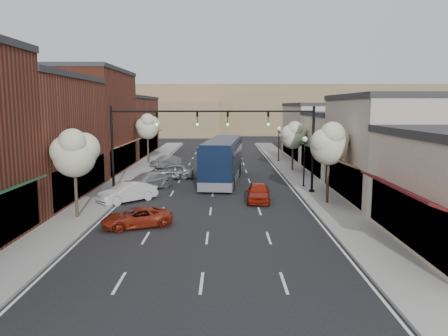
{
  "coord_description": "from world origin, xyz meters",
  "views": [
    {
      "loc": [
        0.89,
        -26.62,
        7.03
      ],
      "look_at": [
        0.91,
        7.2,
        2.2
      ],
      "focal_mm": 35.0,
      "sensor_mm": 36.0,
      "label": 1
    }
  ],
  "objects_px": {
    "signal_mast_right": "(283,136)",
    "tree_right_near": "(330,143)",
    "tree_right_far": "(294,135)",
    "lamp_post_far": "(279,138)",
    "signal_mast_left": "(142,136)",
    "coach_bus": "(223,160)",
    "parked_car_b": "(127,192)",
    "red_hatchback": "(259,192)",
    "parked_car_e": "(166,161)",
    "tree_left_near": "(75,152)",
    "lamp_post_near": "(304,153)",
    "parked_car_c": "(147,181)",
    "parked_car_a": "(137,218)",
    "parked_car_d": "(171,171)",
    "tree_left_far": "(148,126)"
  },
  "relations": [
    {
      "from": "signal_mast_left",
      "to": "signal_mast_right",
      "type": "bearing_deg",
      "value": 0.0
    },
    {
      "from": "lamp_post_near",
      "to": "red_hatchback",
      "type": "distance_m",
      "value": 7.35
    },
    {
      "from": "tree_left_far",
      "to": "lamp_post_near",
      "type": "xyz_separation_m",
      "value": [
        16.05,
        -15.44,
        -1.6
      ]
    },
    {
      "from": "signal_mast_right",
      "to": "tree_right_near",
      "type": "bearing_deg",
      "value": -56.09
    },
    {
      "from": "signal_mast_right",
      "to": "parked_car_c",
      "type": "relative_size",
      "value": 1.69
    },
    {
      "from": "tree_right_far",
      "to": "parked_car_a",
      "type": "height_order",
      "value": "tree_right_far"
    },
    {
      "from": "signal_mast_left",
      "to": "parked_car_b",
      "type": "distance_m",
      "value": 5.03
    },
    {
      "from": "tree_right_near",
      "to": "parked_car_a",
      "type": "xyz_separation_m",
      "value": [
        -12.55,
        -5.8,
        -3.88
      ]
    },
    {
      "from": "lamp_post_far",
      "to": "coach_bus",
      "type": "distance_m",
      "value": 15.84
    },
    {
      "from": "parked_car_a",
      "to": "parked_car_e",
      "type": "relative_size",
      "value": 1.04
    },
    {
      "from": "red_hatchback",
      "to": "tree_left_near",
      "type": "bearing_deg",
      "value": -152.0
    },
    {
      "from": "tree_left_near",
      "to": "red_hatchback",
      "type": "height_order",
      "value": "tree_left_near"
    },
    {
      "from": "tree_right_near",
      "to": "lamp_post_near",
      "type": "xyz_separation_m",
      "value": [
        -0.55,
        6.56,
        -1.45
      ]
    },
    {
      "from": "lamp_post_near",
      "to": "red_hatchback",
      "type": "height_order",
      "value": "lamp_post_near"
    },
    {
      "from": "signal_mast_left",
      "to": "coach_bus",
      "type": "height_order",
      "value": "signal_mast_left"
    },
    {
      "from": "parked_car_a",
      "to": "coach_bus",
      "type": "bearing_deg",
      "value": 140.4
    },
    {
      "from": "tree_left_near",
      "to": "parked_car_a",
      "type": "xyz_separation_m",
      "value": [
        4.05,
        -1.8,
        -3.65
      ]
    },
    {
      "from": "lamp_post_far",
      "to": "parked_car_b",
      "type": "relative_size",
      "value": 1.01
    },
    {
      "from": "parked_car_e",
      "to": "tree_right_far",
      "type": "bearing_deg",
      "value": 22.51
    },
    {
      "from": "tree_right_near",
      "to": "lamp_post_far",
      "type": "relative_size",
      "value": 1.34
    },
    {
      "from": "red_hatchback",
      "to": "parked_car_a",
      "type": "relative_size",
      "value": 1.0
    },
    {
      "from": "red_hatchback",
      "to": "parked_car_e",
      "type": "bearing_deg",
      "value": 121.33
    },
    {
      "from": "tree_right_near",
      "to": "parked_car_b",
      "type": "relative_size",
      "value": 1.35
    },
    {
      "from": "tree_left_far",
      "to": "tree_left_near",
      "type": "bearing_deg",
      "value": -90.0
    },
    {
      "from": "signal_mast_left",
      "to": "parked_car_d",
      "type": "relative_size",
      "value": 1.85
    },
    {
      "from": "parked_car_e",
      "to": "lamp_post_far",
      "type": "bearing_deg",
      "value": 54.87
    },
    {
      "from": "tree_right_near",
      "to": "lamp_post_near",
      "type": "height_order",
      "value": "tree_right_near"
    },
    {
      "from": "tree_right_far",
      "to": "red_hatchback",
      "type": "height_order",
      "value": "tree_right_far"
    },
    {
      "from": "coach_bus",
      "to": "parked_car_b",
      "type": "bearing_deg",
      "value": -122.32
    },
    {
      "from": "tree_right_far",
      "to": "coach_bus",
      "type": "height_order",
      "value": "tree_right_far"
    },
    {
      "from": "parked_car_a",
      "to": "parked_car_d",
      "type": "relative_size",
      "value": 0.92
    },
    {
      "from": "lamp_post_far",
      "to": "tree_left_near",
      "type": "bearing_deg",
      "value": -119.78
    },
    {
      "from": "signal_mast_right",
      "to": "tree_right_far",
      "type": "bearing_deg",
      "value": 77.15
    },
    {
      "from": "tree_right_far",
      "to": "parked_car_e",
      "type": "distance_m",
      "value": 14.97
    },
    {
      "from": "tree_right_near",
      "to": "tree_right_far",
      "type": "distance_m",
      "value": 16.01
    },
    {
      "from": "red_hatchback",
      "to": "parked_car_c",
      "type": "distance_m",
      "value": 10.23
    },
    {
      "from": "lamp_post_near",
      "to": "coach_bus",
      "type": "height_order",
      "value": "lamp_post_near"
    },
    {
      "from": "tree_left_near",
      "to": "lamp_post_near",
      "type": "distance_m",
      "value": 19.25
    },
    {
      "from": "parked_car_b",
      "to": "lamp_post_far",
      "type": "bearing_deg",
      "value": 104.58
    },
    {
      "from": "tree_right_far",
      "to": "lamp_post_far",
      "type": "distance_m",
      "value": 8.13
    },
    {
      "from": "coach_bus",
      "to": "red_hatchback",
      "type": "relative_size",
      "value": 3.2
    },
    {
      "from": "tree_left_near",
      "to": "parked_car_b",
      "type": "height_order",
      "value": "tree_left_near"
    },
    {
      "from": "signal_mast_left",
      "to": "red_hatchback",
      "type": "bearing_deg",
      "value": -18.06
    },
    {
      "from": "tree_left_near",
      "to": "coach_bus",
      "type": "relative_size",
      "value": 0.43
    },
    {
      "from": "lamp_post_far",
      "to": "coach_bus",
      "type": "height_order",
      "value": "lamp_post_far"
    },
    {
      "from": "tree_right_far",
      "to": "lamp_post_near",
      "type": "relative_size",
      "value": 1.22
    },
    {
      "from": "signal_mast_left",
      "to": "red_hatchback",
      "type": "xyz_separation_m",
      "value": [
        9.09,
        -2.96,
        -3.93
      ]
    },
    {
      "from": "parked_car_c",
      "to": "coach_bus",
      "type": "bearing_deg",
      "value": 73.36
    },
    {
      "from": "signal_mast_right",
      "to": "parked_car_b",
      "type": "relative_size",
      "value": 1.86
    },
    {
      "from": "tree_right_far",
      "to": "tree_right_near",
      "type": "bearing_deg",
      "value": -90.0
    }
  ]
}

